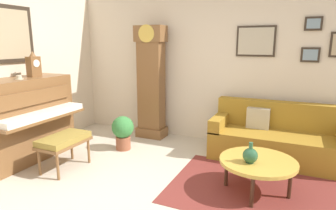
% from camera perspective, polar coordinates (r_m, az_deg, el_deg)
% --- Properties ---
extents(ground_plane, '(6.40, 6.00, 0.10)m').
position_cam_1_polar(ground_plane, '(3.37, -4.47, -19.65)').
color(ground_plane, beige).
extents(wall_back, '(5.30, 0.13, 2.80)m').
position_cam_1_polar(wall_back, '(5.09, 8.63, 8.53)').
color(wall_back, beige).
rests_on(wall_back, ground_plane).
extents(area_rug, '(2.10, 1.50, 0.01)m').
position_cam_1_polar(area_rug, '(3.72, 17.67, -15.95)').
color(area_rug, maroon).
rests_on(area_rug, ground_plane).
extents(piano, '(0.87, 1.44, 1.23)m').
position_cam_1_polar(piano, '(4.74, -26.75, -2.56)').
color(piano, brown).
rests_on(piano, ground_plane).
extents(piano_bench, '(0.42, 0.70, 0.48)m').
position_cam_1_polar(piano_bench, '(4.21, -19.98, -6.75)').
color(piano_bench, brown).
rests_on(piano_bench, ground_plane).
extents(grandfather_clock, '(0.52, 0.34, 2.03)m').
position_cam_1_polar(grandfather_clock, '(5.23, -3.37, 3.89)').
color(grandfather_clock, brown).
rests_on(grandfather_clock, ground_plane).
extents(couch, '(1.90, 0.80, 0.84)m').
position_cam_1_polar(couch, '(4.64, 20.76, -6.30)').
color(couch, olive).
rests_on(couch, ground_plane).
extents(coffee_table, '(0.88, 0.88, 0.40)m').
position_cam_1_polar(coffee_table, '(3.54, 17.44, -10.80)').
color(coffee_table, gold).
rests_on(coffee_table, ground_plane).
extents(mantel_clock, '(0.13, 0.18, 0.38)m').
position_cam_1_polar(mantel_clock, '(4.79, -25.17, 7.19)').
color(mantel_clock, brown).
rests_on(mantel_clock, piano).
extents(teacup, '(0.12, 0.12, 0.06)m').
position_cam_1_polar(teacup, '(4.52, -27.50, 4.84)').
color(teacup, beige).
rests_on(teacup, piano).
extents(green_jug, '(0.17, 0.17, 0.24)m').
position_cam_1_polar(green_jug, '(3.40, 16.05, -9.60)').
color(green_jug, '#234C33').
rests_on(green_jug, coffee_table).
extents(potted_plant, '(0.36, 0.36, 0.56)m').
position_cam_1_polar(potted_plant, '(4.76, -8.97, -5.03)').
color(potted_plant, '#935138').
rests_on(potted_plant, ground_plane).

